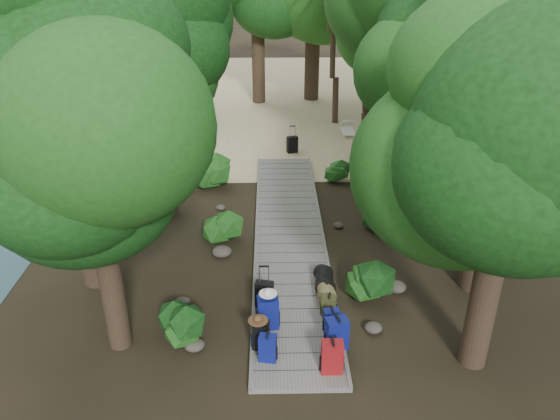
{
  "coord_description": "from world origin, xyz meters",
  "views": [
    {
      "loc": [
        -0.55,
        -12.74,
        7.87
      ],
      "look_at": [
        -0.28,
        0.85,
        1.0
      ],
      "focal_mm": 35.0,
      "sensor_mm": 36.0,
      "label": 1
    }
  ],
  "objects_px": {
    "backpack_left_c": "(268,311)",
    "backpack_right_c": "(332,319)",
    "backpack_right_a": "(332,355)",
    "lone_suitcase_on_sand": "(292,144)",
    "backpack_left_a": "(268,347)",
    "backpack_left_b": "(261,334)",
    "backpack_right_d": "(329,304)",
    "sun_lounger": "(348,129)",
    "kayak": "(202,133)",
    "backpack_right_b": "(337,332)",
    "duffel_right_black": "(324,280)",
    "suitcase_on_boardwalk": "(264,294)",
    "duffel_right_khaki": "(325,288)"
  },
  "relations": [
    {
      "from": "backpack_left_b",
      "to": "duffel_right_khaki",
      "type": "distance_m",
      "value": 2.37
    },
    {
      "from": "kayak",
      "to": "sun_lounger",
      "type": "height_order",
      "value": "sun_lounger"
    },
    {
      "from": "backpack_left_c",
      "to": "backpack_left_b",
      "type": "bearing_deg",
      "value": -108.57
    },
    {
      "from": "sun_lounger",
      "to": "backpack_right_b",
      "type": "bearing_deg",
      "value": -99.94
    },
    {
      "from": "backpack_left_b",
      "to": "backpack_right_c",
      "type": "bearing_deg",
      "value": 19.06
    },
    {
      "from": "backpack_left_a",
      "to": "kayak",
      "type": "xyz_separation_m",
      "value": [
        -2.84,
        14.09,
        -0.26
      ]
    },
    {
      "from": "backpack_left_b",
      "to": "kayak",
      "type": "height_order",
      "value": "backpack_left_b"
    },
    {
      "from": "backpack_right_a",
      "to": "kayak",
      "type": "bearing_deg",
      "value": 106.06
    },
    {
      "from": "duffel_right_black",
      "to": "backpack_right_a",
      "type": "bearing_deg",
      "value": -86.5
    },
    {
      "from": "backpack_left_b",
      "to": "suitcase_on_boardwalk",
      "type": "relative_size",
      "value": 1.07
    },
    {
      "from": "backpack_right_a",
      "to": "backpack_left_c",
      "type": "bearing_deg",
      "value": 132.31
    },
    {
      "from": "backpack_left_b",
      "to": "backpack_left_c",
      "type": "height_order",
      "value": "backpack_left_c"
    },
    {
      "from": "backpack_left_a",
      "to": "duffel_right_black",
      "type": "distance_m",
      "value": 2.87
    },
    {
      "from": "backpack_left_c",
      "to": "backpack_right_d",
      "type": "relative_size",
      "value": 1.64
    },
    {
      "from": "backpack_right_c",
      "to": "sun_lounger",
      "type": "height_order",
      "value": "backpack_right_c"
    },
    {
      "from": "backpack_right_c",
      "to": "lone_suitcase_on_sand",
      "type": "xyz_separation_m",
      "value": [
        -0.41,
        11.26,
        -0.06
      ]
    },
    {
      "from": "backpack_left_b",
      "to": "suitcase_on_boardwalk",
      "type": "height_order",
      "value": "backpack_left_b"
    },
    {
      "from": "backpack_right_b",
      "to": "sun_lounger",
      "type": "distance_m",
      "value": 14.07
    },
    {
      "from": "backpack_right_d",
      "to": "backpack_left_a",
      "type": "bearing_deg",
      "value": -119.83
    },
    {
      "from": "duffel_right_khaki",
      "to": "backpack_left_a",
      "type": "bearing_deg",
      "value": -126.65
    },
    {
      "from": "backpack_right_c",
      "to": "backpack_right_d",
      "type": "relative_size",
      "value": 1.13
    },
    {
      "from": "duffel_right_black",
      "to": "suitcase_on_boardwalk",
      "type": "distance_m",
      "value": 1.62
    },
    {
      "from": "kayak",
      "to": "backpack_right_c",
      "type": "bearing_deg",
      "value": -72.68
    },
    {
      "from": "backpack_left_a",
      "to": "lone_suitcase_on_sand",
      "type": "relative_size",
      "value": 1.0
    },
    {
      "from": "backpack_left_c",
      "to": "duffel_right_black",
      "type": "xyz_separation_m",
      "value": [
        1.37,
        1.46,
        -0.2
      ]
    },
    {
      "from": "backpack_left_b",
      "to": "backpack_right_d",
      "type": "distance_m",
      "value": 1.89
    },
    {
      "from": "backpack_left_c",
      "to": "sun_lounger",
      "type": "relative_size",
      "value": 0.51
    },
    {
      "from": "backpack_left_c",
      "to": "lone_suitcase_on_sand",
      "type": "bearing_deg",
      "value": 78.6
    },
    {
      "from": "duffel_right_khaki",
      "to": "backpack_right_a",
      "type": "bearing_deg",
      "value": -96.96
    },
    {
      "from": "backpack_left_a",
      "to": "backpack_left_b",
      "type": "height_order",
      "value": "backpack_left_b"
    },
    {
      "from": "backpack_right_b",
      "to": "backpack_right_d",
      "type": "xyz_separation_m",
      "value": [
        -0.04,
        1.16,
        -0.15
      ]
    },
    {
      "from": "backpack_right_b",
      "to": "duffel_right_khaki",
      "type": "relative_size",
      "value": 1.32
    },
    {
      "from": "backpack_left_b",
      "to": "backpack_left_a",
      "type": "bearing_deg",
      "value": -69.03
    },
    {
      "from": "backpack_right_a",
      "to": "backpack_left_a",
      "type": "bearing_deg",
      "value": 165.11
    },
    {
      "from": "backpack_left_c",
      "to": "duffel_right_black",
      "type": "relative_size",
      "value": 1.22
    },
    {
      "from": "suitcase_on_boardwalk",
      "to": "kayak",
      "type": "height_order",
      "value": "suitcase_on_boardwalk"
    },
    {
      "from": "backpack_left_c",
      "to": "backpack_right_c",
      "type": "bearing_deg",
      "value": -12.98
    },
    {
      "from": "backpack_right_b",
      "to": "backpack_right_c",
      "type": "distance_m",
      "value": 0.58
    },
    {
      "from": "backpack_right_d",
      "to": "sun_lounger",
      "type": "distance_m",
      "value": 12.93
    },
    {
      "from": "backpack_right_b",
      "to": "duffel_right_khaki",
      "type": "distance_m",
      "value": 1.87
    },
    {
      "from": "sun_lounger",
      "to": "kayak",
      "type": "bearing_deg",
      "value": 179.9
    },
    {
      "from": "backpack_right_c",
      "to": "lone_suitcase_on_sand",
      "type": "relative_size",
      "value": 0.88
    },
    {
      "from": "backpack_left_a",
      "to": "kayak",
      "type": "height_order",
      "value": "backpack_left_a"
    },
    {
      "from": "backpack_right_a",
      "to": "lone_suitcase_on_sand",
      "type": "xyz_separation_m",
      "value": [
        -0.28,
        12.49,
        -0.15
      ]
    },
    {
      "from": "backpack_left_a",
      "to": "backpack_right_c",
      "type": "xyz_separation_m",
      "value": [
        1.39,
        0.89,
        -0.04
      ]
    },
    {
      "from": "duffel_right_khaki",
      "to": "lone_suitcase_on_sand",
      "type": "distance_m",
      "value": 9.97
    },
    {
      "from": "backpack_left_c",
      "to": "kayak",
      "type": "bearing_deg",
      "value": 95.94
    },
    {
      "from": "backpack_right_d",
      "to": "lone_suitcase_on_sand",
      "type": "distance_m",
      "value": 10.67
    },
    {
      "from": "backpack_left_a",
      "to": "backpack_right_c",
      "type": "distance_m",
      "value": 1.65
    },
    {
      "from": "backpack_left_b",
      "to": "backpack_right_a",
      "type": "relative_size",
      "value": 0.91
    }
  ]
}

